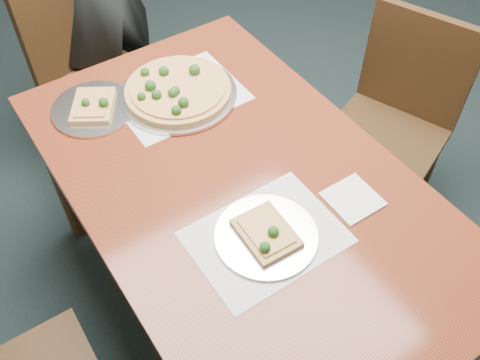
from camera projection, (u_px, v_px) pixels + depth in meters
ground at (273, 217)px, 2.42m from camera, size 8.00×8.00×0.00m
dining_table at (240, 199)px, 1.65m from camera, size 0.90×1.50×0.75m
chair_far at (91, 67)px, 2.31m from camera, size 0.53×0.53×0.91m
chair_right at (396, 116)px, 2.10m from camera, size 0.54×0.54×0.91m
placemat_main at (179, 95)px, 1.83m from camera, size 0.42×0.32×0.00m
placemat_near at (266, 237)px, 1.44m from camera, size 0.40×0.30×0.00m
pizza_pan at (177, 91)px, 1.81m from camera, size 0.40×0.40×0.07m
slice_plate_near at (266, 235)px, 1.43m from camera, size 0.28×0.28×0.06m
slice_plate_far at (94, 107)px, 1.77m from camera, size 0.28×0.28×0.06m
napkin at (353, 199)px, 1.53m from camera, size 0.14×0.14×0.01m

